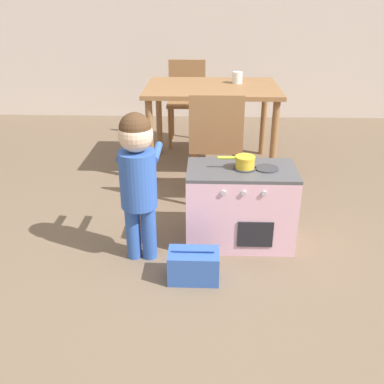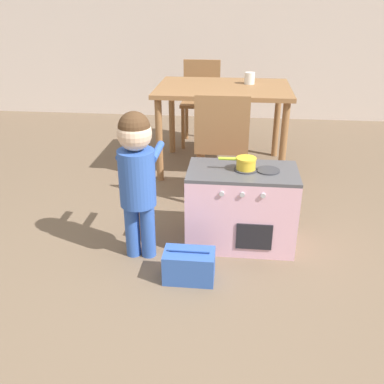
{
  "view_description": "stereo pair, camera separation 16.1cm",
  "coord_description": "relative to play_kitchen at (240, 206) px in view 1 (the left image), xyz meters",
  "views": [
    {
      "loc": [
        0.1,
        -1.63,
        1.44
      ],
      "look_at": [
        0.02,
        0.65,
        0.37
      ],
      "focal_mm": 40.0,
      "sensor_mm": 36.0,
      "label": 1
    },
    {
      "loc": [
        0.26,
        -1.62,
        1.44
      ],
      "look_at": [
        0.02,
        0.65,
        0.37
      ],
      "focal_mm": 40.0,
      "sensor_mm": 36.0,
      "label": 2
    }
  ],
  "objects": [
    {
      "name": "dining_chair_near",
      "position": [
        -0.15,
        0.57,
        0.21
      ],
      "size": [
        0.37,
        0.37,
        0.83
      ],
      "color": "olive",
      "rests_on": "ground_plane"
    },
    {
      "name": "toy_basket",
      "position": [
        -0.27,
        -0.42,
        -0.16
      ],
      "size": [
        0.28,
        0.16,
        0.19
      ],
      "color": "#335BB2",
      "rests_on": "ground_plane"
    },
    {
      "name": "toy_pot",
      "position": [
        0.01,
        0.0,
        0.29
      ],
      "size": [
        0.22,
        0.12,
        0.07
      ],
      "color": "yellow",
      "rests_on": "play_kitchen"
    },
    {
      "name": "child_figure",
      "position": [
        -0.59,
        -0.2,
        0.31
      ],
      "size": [
        0.23,
        0.36,
        0.88
      ],
      "color": "#335BB7",
      "rests_on": "ground_plane"
    },
    {
      "name": "ground_plane",
      "position": [
        -0.31,
        -0.73,
        -0.25
      ],
      "size": [
        16.0,
        16.0,
        0.0
      ],
      "primitive_type": "plane",
      "color": "brown"
    },
    {
      "name": "cup_on_table",
      "position": [
        0.05,
        1.4,
        0.53
      ],
      "size": [
        0.09,
        0.09,
        0.1
      ],
      "color": "white",
      "rests_on": "dining_table"
    },
    {
      "name": "wall_back",
      "position": [
        -0.31,
        3.01,
        1.05
      ],
      "size": [
        10.0,
        0.06,
        2.6
      ],
      "color": "beige",
      "rests_on": "ground_plane"
    },
    {
      "name": "play_kitchen",
      "position": [
        0.0,
        0.0,
        0.0
      ],
      "size": [
        0.65,
        0.38,
        0.5
      ],
      "color": "#EAB2C6",
      "rests_on": "ground_plane"
    },
    {
      "name": "dining_table",
      "position": [
        -0.17,
        1.27,
        0.38
      ],
      "size": [
        1.11,
        0.81,
        0.72
      ],
      "color": "olive",
      "rests_on": "ground_plane"
    },
    {
      "name": "dining_chair_far",
      "position": [
        -0.42,
        1.96,
        0.21
      ],
      "size": [
        0.37,
        0.37,
        0.83
      ],
      "rotation": [
        0.0,
        0.0,
        3.14
      ],
      "color": "olive",
      "rests_on": "ground_plane"
    }
  ]
}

